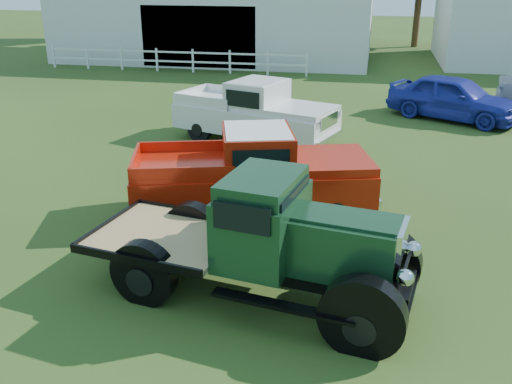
% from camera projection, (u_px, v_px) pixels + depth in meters
% --- Properties ---
extents(ground, '(120.00, 120.00, 0.00)m').
position_uv_depth(ground, '(233.00, 267.00, 10.60)').
color(ground, '#2A3D16').
extents(shed_left, '(18.80, 10.20, 5.60)m').
position_uv_depth(shed_left, '(221.00, 9.00, 34.55)').
color(shed_left, silver).
rests_on(shed_left, ground).
extents(fence_rail, '(14.20, 0.16, 1.20)m').
position_uv_depth(fence_rail, '(175.00, 60.00, 30.08)').
color(fence_rail, white).
rests_on(fence_rail, ground).
extents(vintage_flatbed, '(5.79, 3.10, 2.18)m').
position_uv_depth(vintage_flatbed, '(256.00, 237.00, 9.30)').
color(vintage_flatbed, '#163A20').
rests_on(vintage_flatbed, ground).
extents(red_pickup, '(5.77, 3.50, 1.97)m').
position_uv_depth(red_pickup, '(253.00, 172.00, 12.56)').
color(red_pickup, '#B21B09').
rests_on(red_pickup, ground).
extents(white_pickup, '(5.62, 3.63, 1.93)m').
position_uv_depth(white_pickup, '(255.00, 112.00, 17.82)').
color(white_pickup, silver).
rests_on(white_pickup, ground).
extents(misc_car_blue, '(5.02, 3.94, 1.60)m').
position_uv_depth(misc_car_blue, '(454.00, 98.00, 20.55)').
color(misc_car_blue, navy).
rests_on(misc_car_blue, ground).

